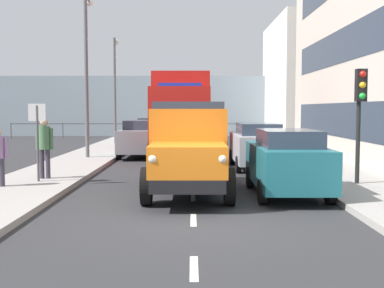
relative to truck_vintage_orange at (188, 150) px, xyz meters
name	(u,v)px	position (x,y,z in m)	size (l,w,h in m)	color
ground_plane	(193,167)	(-0.12, -6.38, -1.18)	(80.00, 80.00, 0.00)	#2D2D30
sidewalk_left	(313,165)	(-4.82, -6.38, -1.10)	(2.64, 38.35, 0.15)	#9E9993
sidewalk_right	(73,165)	(4.57, -6.38, -1.10)	(2.64, 38.35, 0.15)	#9E9993
road_centreline_markings	(193,167)	(-0.12, -6.13, -1.17)	(0.12, 35.19, 0.01)	silver
building_far_block	(325,80)	(-10.03, -24.16, 3.21)	(7.77, 10.48, 8.78)	silver
sea_horizon	(192,106)	(-0.12, -28.56, 1.32)	(80.00, 0.80, 5.00)	#84939E
seawall_railing	(192,126)	(-0.12, -24.96, -0.26)	(28.08, 0.08, 1.20)	#4C5156
truck_vintage_orange	(188,150)	(0.00, 0.00, 0.00)	(2.17, 5.64, 2.43)	black
lorry_cargo_red	(181,113)	(0.40, -10.06, 0.90)	(2.58, 8.20, 3.87)	red
car_teal_kerbside_near	(287,161)	(-2.55, 0.00, -0.28)	(1.78, 3.98, 1.72)	#1E6670
car_silver_kerbside_1	(257,145)	(-2.55, -5.79, -0.28)	(1.83, 4.33, 1.72)	#B7BABF
car_grey_oppositeside_0	(141,138)	(2.30, -10.35, -0.28)	(1.88, 4.42, 1.72)	slate
car_maroon_oppositeside_1	(152,132)	(2.30, -16.30, -0.28)	(1.87, 4.22, 1.72)	maroon
pedestrian_in_dark_coat	(44,143)	(4.36, -2.10, 0.05)	(0.53, 0.34, 1.82)	#383342
traffic_light_near	(360,101)	(-4.76, -1.01, 1.29)	(0.28, 0.41, 3.20)	black
lamp_post_promenade	(87,62)	(4.49, -8.85, 3.10)	(0.32, 1.14, 7.00)	#59595B
lamp_post_far	(115,81)	(4.69, -17.90, 2.83)	(0.32, 1.14, 6.48)	#59595B
street_sign	(37,129)	(4.37, -1.51, 0.50)	(0.50, 0.07, 2.25)	#4C4C4C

